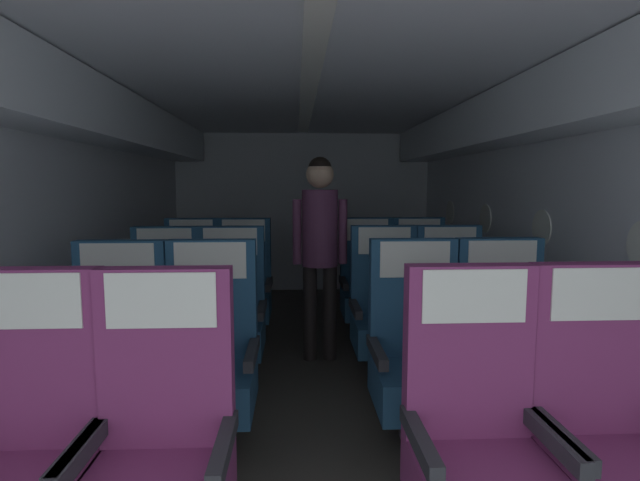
{
  "coord_description": "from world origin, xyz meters",
  "views": [
    {
      "loc": [
        -0.09,
        -0.27,
        1.39
      ],
      "look_at": [
        0.12,
        3.99,
        0.91
      ],
      "focal_mm": 27.27,
      "sensor_mm": 36.0,
      "label": 1
    }
  ],
  "objects_px": {
    "seat_a_right_aisle": "(608,440)",
    "seat_c_left_aisle": "(230,316)",
    "seat_c_right_aisle": "(452,313)",
    "seat_c_right_window": "(386,313)",
    "seat_a_right_window": "(478,445)",
    "seat_b_right_window": "(417,358)",
    "seat_d_right_aisle": "(420,287)",
    "seat_d_left_aisle": "(244,289)",
    "seat_a_left_window": "(21,457)",
    "seat_d_left_window": "(191,290)",
    "seat_a_left_aisle": "(159,455)",
    "seat_b_right_aisle": "(505,355)",
    "seat_b_left_aisle": "(210,360)",
    "seat_c_left_window": "(164,317)",
    "seat_d_right_window": "(368,288)",
    "flight_attendant": "(320,236)",
    "seat_b_left_window": "(116,363)"
  },
  "relations": [
    {
      "from": "seat_c_right_aisle",
      "to": "seat_a_right_aisle",
      "type": "bearing_deg",
      "value": -89.99
    },
    {
      "from": "seat_d_left_window",
      "to": "seat_b_right_window",
      "type": "bearing_deg",
      "value": -48.55
    },
    {
      "from": "seat_b_right_window",
      "to": "seat_d_right_aisle",
      "type": "relative_size",
      "value": 1.0
    },
    {
      "from": "seat_b_right_aisle",
      "to": "flight_attendant",
      "type": "xyz_separation_m",
      "value": [
        -0.97,
        1.24,
        0.54
      ]
    },
    {
      "from": "seat_c_right_window",
      "to": "seat_d_left_aisle",
      "type": "relative_size",
      "value": 1.0
    },
    {
      "from": "seat_a_left_window",
      "to": "seat_b_left_aisle",
      "type": "bearing_deg",
      "value": 61.86
    },
    {
      "from": "seat_b_right_window",
      "to": "seat_c_left_aisle",
      "type": "distance_m",
      "value": 1.46
    },
    {
      "from": "seat_c_left_window",
      "to": "seat_c_left_aisle",
      "type": "bearing_deg",
      "value": 0.54
    },
    {
      "from": "seat_b_right_window",
      "to": "seat_c_right_window",
      "type": "distance_m",
      "value": 0.92
    },
    {
      "from": "seat_a_left_aisle",
      "to": "seat_d_right_window",
      "type": "distance_m",
      "value": 2.98
    },
    {
      "from": "seat_a_left_aisle",
      "to": "seat_b_left_window",
      "type": "bearing_deg",
      "value": 117.69
    },
    {
      "from": "seat_c_left_aisle",
      "to": "seat_c_right_window",
      "type": "bearing_deg",
      "value": 0.43
    },
    {
      "from": "seat_a_right_aisle",
      "to": "seat_c_right_aisle",
      "type": "distance_m",
      "value": 1.81
    },
    {
      "from": "seat_c_left_aisle",
      "to": "seat_d_right_window",
      "type": "height_order",
      "value": "same"
    },
    {
      "from": "seat_c_left_window",
      "to": "seat_d_right_aisle",
      "type": "distance_m",
      "value": 2.29
    },
    {
      "from": "seat_c_left_aisle",
      "to": "seat_c_right_aisle",
      "type": "relative_size",
      "value": 1.0
    },
    {
      "from": "seat_a_right_window",
      "to": "seat_d_left_window",
      "type": "xyz_separation_m",
      "value": [
        -1.61,
        2.73,
        0.0
      ]
    },
    {
      "from": "seat_c_right_window",
      "to": "seat_d_right_aisle",
      "type": "xyz_separation_m",
      "value": [
        0.49,
        0.9,
        0.0
      ]
    },
    {
      "from": "seat_a_left_aisle",
      "to": "seat_c_left_window",
      "type": "height_order",
      "value": "same"
    },
    {
      "from": "seat_a_left_aisle",
      "to": "seat_a_right_aisle",
      "type": "xyz_separation_m",
      "value": [
        1.63,
        0.02,
        0.0
      ]
    },
    {
      "from": "seat_d_left_window",
      "to": "seat_d_right_aisle",
      "type": "height_order",
      "value": "same"
    },
    {
      "from": "seat_a_right_aisle",
      "to": "seat_a_right_window",
      "type": "bearing_deg",
      "value": -178.76
    },
    {
      "from": "seat_d_left_aisle",
      "to": "seat_a_left_aisle",
      "type": "bearing_deg",
      "value": -90.0
    },
    {
      "from": "seat_c_left_aisle",
      "to": "seat_d_left_aisle",
      "type": "distance_m",
      "value": 0.9
    },
    {
      "from": "seat_a_right_aisle",
      "to": "seat_b_left_aisle",
      "type": "xyz_separation_m",
      "value": [
        -1.61,
        0.91,
        0.0
      ]
    },
    {
      "from": "seat_a_left_aisle",
      "to": "seat_b_right_aisle",
      "type": "distance_m",
      "value": 1.88
    },
    {
      "from": "seat_c_right_aisle",
      "to": "seat_d_right_aisle",
      "type": "distance_m",
      "value": 0.91
    },
    {
      "from": "seat_d_left_aisle",
      "to": "flight_attendant",
      "type": "height_order",
      "value": "flight_attendant"
    },
    {
      "from": "seat_a_right_aisle",
      "to": "seat_c_left_aisle",
      "type": "xyz_separation_m",
      "value": [
        -1.63,
        1.81,
        0.0
      ]
    },
    {
      "from": "seat_a_left_aisle",
      "to": "seat_b_right_window",
      "type": "distance_m",
      "value": 1.46
    },
    {
      "from": "seat_c_right_window",
      "to": "seat_d_left_aisle",
      "type": "xyz_separation_m",
      "value": [
        -1.13,
        0.89,
        0.0
      ]
    },
    {
      "from": "seat_c_left_window",
      "to": "seat_d_right_aisle",
      "type": "height_order",
      "value": "same"
    },
    {
      "from": "seat_b_left_aisle",
      "to": "seat_c_right_window",
      "type": "xyz_separation_m",
      "value": [
        1.12,
        0.91,
        0.0
      ]
    },
    {
      "from": "seat_a_left_aisle",
      "to": "seat_b_left_aisle",
      "type": "height_order",
      "value": "same"
    },
    {
      "from": "seat_b_left_aisle",
      "to": "seat_d_right_window",
      "type": "bearing_deg",
      "value": 58.29
    },
    {
      "from": "seat_a_left_window",
      "to": "seat_d_left_aisle",
      "type": "height_order",
      "value": "same"
    },
    {
      "from": "seat_a_right_aisle",
      "to": "seat_d_right_window",
      "type": "distance_m",
      "value": 2.77
    },
    {
      "from": "seat_b_right_aisle",
      "to": "seat_a_right_aisle",
      "type": "bearing_deg",
      "value": -90.66
    },
    {
      "from": "seat_a_left_aisle",
      "to": "seat_d_right_window",
      "type": "relative_size",
      "value": 1.0
    },
    {
      "from": "seat_b_right_aisle",
      "to": "seat_d_right_window",
      "type": "distance_m",
      "value": 1.89
    },
    {
      "from": "seat_a_left_window",
      "to": "seat_d_left_window",
      "type": "distance_m",
      "value": 2.72
    },
    {
      "from": "seat_a_right_window",
      "to": "seat_c_left_aisle",
      "type": "distance_m",
      "value": 2.14
    },
    {
      "from": "seat_a_left_window",
      "to": "seat_b_left_aisle",
      "type": "xyz_separation_m",
      "value": [
        0.49,
        0.91,
        0.0
      ]
    },
    {
      "from": "seat_b_right_window",
      "to": "seat_d_left_aisle",
      "type": "bearing_deg",
      "value": 122.04
    },
    {
      "from": "seat_b_left_aisle",
      "to": "seat_d_left_window",
      "type": "bearing_deg",
      "value": 105.04
    },
    {
      "from": "seat_a_left_window",
      "to": "seat_c_right_window",
      "type": "height_order",
      "value": "same"
    },
    {
      "from": "seat_b_right_window",
      "to": "flight_attendant",
      "type": "distance_m",
      "value": 1.44
    },
    {
      "from": "seat_b_left_window",
      "to": "seat_d_left_window",
      "type": "distance_m",
      "value": 1.83
    },
    {
      "from": "seat_b_left_aisle",
      "to": "seat_c_right_aisle",
      "type": "height_order",
      "value": "same"
    },
    {
      "from": "seat_a_left_aisle",
      "to": "flight_attendant",
      "type": "height_order",
      "value": "flight_attendant"
    }
  ]
}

